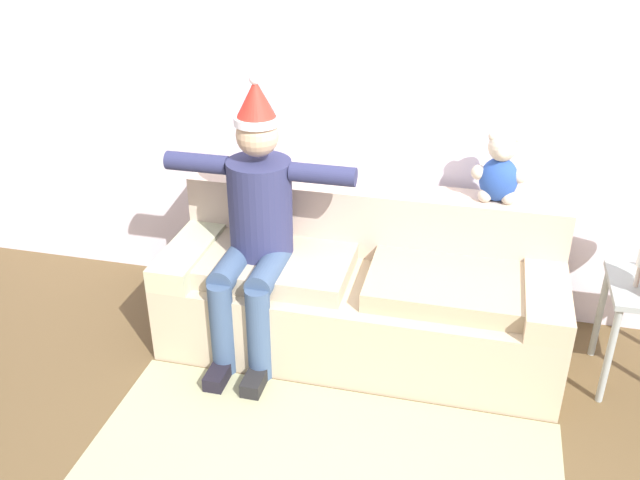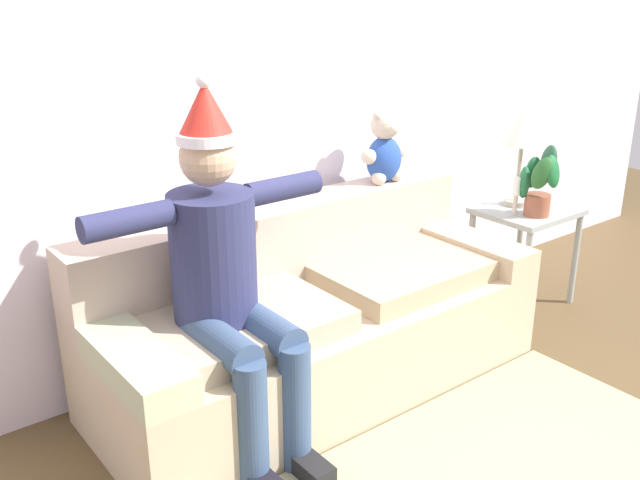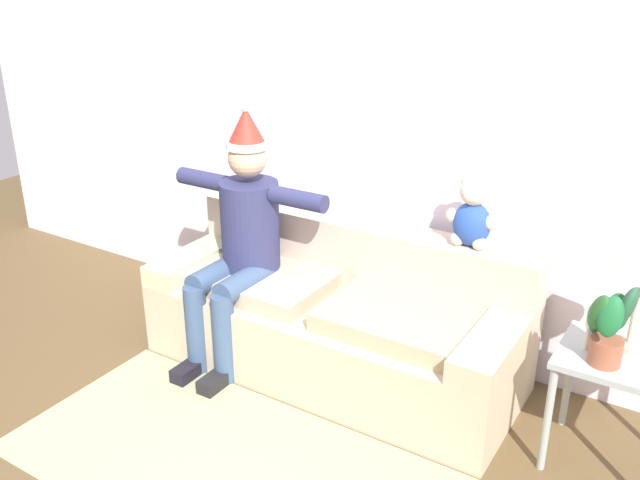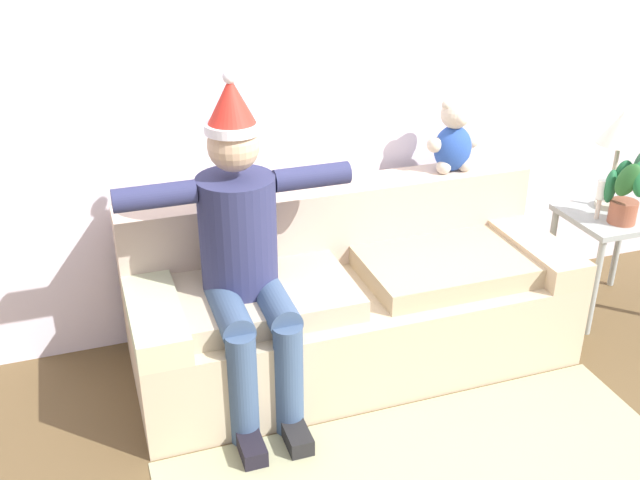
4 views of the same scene
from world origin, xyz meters
TOP-DOWN VIEW (x-y plane):
  - back_wall at (0.00, 1.55)m, footprint 7.00×0.10m
  - couch at (0.00, 1.04)m, footprint 2.12×0.85m
  - person_seated at (-0.55, 0.88)m, footprint 1.02×0.77m
  - teddy_bear at (0.66, 1.30)m, footprint 0.29×0.17m
  - side_table at (1.50, 0.99)m, footprint 0.53×0.46m
  - table_lamp at (1.51, 1.08)m, footprint 0.24×0.24m
  - potted_plant at (1.44, 0.89)m, footprint 0.23×0.24m
  - candle_tall at (1.36, 0.97)m, footprint 0.04×0.04m

SIDE VIEW (x-z plane):
  - couch at x=0.00m, z-range -0.09..0.73m
  - side_table at x=1.50m, z-range 0.19..0.78m
  - candle_tall at x=1.36m, z-range 0.61..0.83m
  - person_seated at x=-0.55m, z-range 0.01..1.52m
  - potted_plant at x=1.44m, z-range 0.57..0.97m
  - teddy_bear at x=0.66m, z-range 0.80..1.18m
  - table_lamp at x=1.51m, z-range 0.74..1.27m
  - back_wall at x=0.00m, z-range 0.00..2.70m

